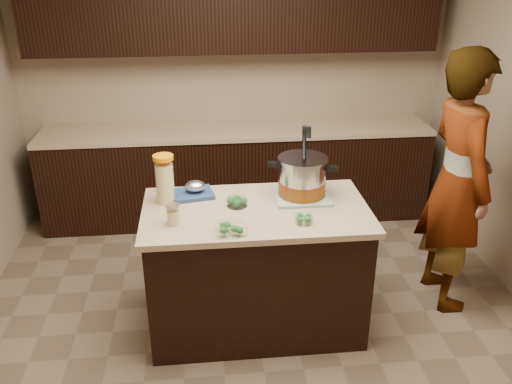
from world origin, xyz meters
TOP-DOWN VIEW (x-y plane):
  - ground_plane at (0.00, 0.00)m, footprint 4.00×4.00m
  - room_shell at (0.00, 0.00)m, footprint 4.04×4.04m
  - back_cabinets at (0.00, 1.74)m, footprint 3.60×0.63m
  - island at (0.00, 0.00)m, footprint 1.46×0.81m
  - dish_towel at (0.32, 0.15)m, footprint 0.36×0.36m
  - stock_pot at (0.32, 0.15)m, footprint 0.46×0.41m
  - lemonade_pitcher at (-0.58, 0.17)m, footprint 0.15×0.15m
  - mason_jar at (-0.52, -0.16)m, footprint 0.09×0.09m
  - broccoli_tub_left at (-0.12, 0.06)m, footprint 0.17×0.17m
  - broccoli_tub_right at (0.27, -0.22)m, footprint 0.14×0.14m
  - broccoli_tub_rect at (-0.18, -0.31)m, footprint 0.19×0.15m
  - blue_tray at (-0.40, 0.25)m, footprint 0.30×0.26m
  - person at (1.43, 0.19)m, footprint 0.46×0.69m

SIDE VIEW (x-z plane):
  - ground_plane at x=0.00m, z-range 0.00..0.00m
  - island at x=0.00m, z-range 0.00..0.90m
  - dish_towel at x=0.32m, z-range 0.90..0.92m
  - broccoli_tub_right at x=0.27m, z-range 0.90..0.95m
  - broccoli_tub_rect at x=-0.18m, z-range 0.90..0.96m
  - broccoli_tub_left at x=-0.12m, z-range 0.90..0.96m
  - blue_tray at x=-0.40m, z-range 0.88..0.99m
  - person at x=1.43m, z-range 0.00..1.87m
  - back_cabinets at x=0.00m, z-range -0.22..2.10m
  - mason_jar at x=-0.52m, z-range 0.89..1.03m
  - stock_pot at x=0.32m, z-range 0.79..1.27m
  - lemonade_pitcher at x=-0.58m, z-range 0.89..1.21m
  - room_shell at x=0.00m, z-range 0.35..3.07m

